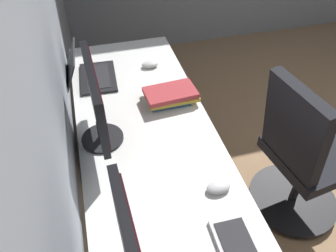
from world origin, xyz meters
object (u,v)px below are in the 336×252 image
Objects in this scene: mouse_main at (150,64)px; office_chair at (301,160)px; book_stack_near at (170,95)px; laptop_leftmost at (87,73)px; drawer_pedestal at (143,173)px; mouse_spare at (219,187)px; monitor_primary at (96,102)px.

office_chair is at bearing -136.64° from mouse_main.
laptop_leftmost is at bearing 52.63° from book_stack_near.
drawer_pedestal is 0.66m from mouse_spare.
monitor_primary is at bearing 106.19° from drawer_pedestal.
office_chair reaches higher than drawer_pedestal.
drawer_pedestal is at bearing 161.18° from mouse_main.
drawer_pedestal is 1.47× the size of monitor_primary.
mouse_main is at bearing -32.68° from monitor_primary.
monitor_primary reaches higher than laptop_leftmost.
drawer_pedestal is at bearing -73.81° from monitor_primary.
mouse_spare is 0.11× the size of office_chair.
monitor_primary is at bearing 45.22° from mouse_spare.
mouse_spare is at bearing -176.11° from mouse_main.
mouse_spare is at bearing -176.72° from book_stack_near.
book_stack_near is (0.15, -0.20, 0.42)m from drawer_pedestal.
laptop_leftmost is 0.52m from book_stack_near.
book_stack_near is 0.82m from office_chair.
mouse_spare is 0.73m from office_chair.
mouse_spare is (-0.42, -0.42, -0.21)m from monitor_primary.
laptop_leftmost is 0.39m from mouse_main.
office_chair is at bearing -99.35° from monitor_primary.
monitor_primary is 0.55m from laptop_leftmost.
laptop_leftmost is (0.52, 0.02, -0.18)m from monitor_primary.
mouse_main is 1.00× the size of mouse_spare.
monitor_primary is 0.49× the size of office_chair.
monitor_primary is at bearing 147.32° from mouse_main.
monitor_primary is at bearing 80.65° from office_chair.
book_stack_near is at bearing -175.05° from mouse_main.
laptop_leftmost is 0.34× the size of office_chair.
monitor_primary reaches higher than mouse_spare.
mouse_main is 1.05m from office_chair.
mouse_main is at bearing -18.82° from drawer_pedestal.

